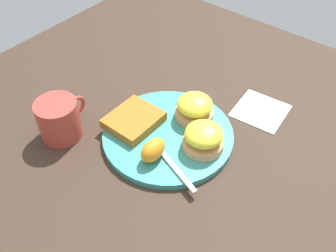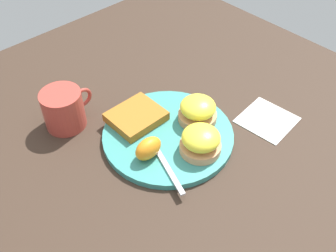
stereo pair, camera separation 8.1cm
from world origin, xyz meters
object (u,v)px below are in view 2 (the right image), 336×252
at_px(sandwich_benedict_right, 198,110).
at_px(fork, 153,144).
at_px(sandwich_benedict_left, 201,141).
at_px(cup, 64,109).
at_px(orange_wedge, 148,148).
at_px(hashbrown_patty, 136,117).

height_order(sandwich_benedict_right, fork, sandwich_benedict_right).
xyz_separation_m(sandwich_benedict_left, cup, (-0.15, 0.26, 0.00)).
height_order(orange_wedge, fork, orange_wedge).
height_order(sandwich_benedict_left, sandwich_benedict_right, same).
xyz_separation_m(sandwich_benedict_left, orange_wedge, (-0.09, 0.06, -0.00)).
bearing_deg(sandwich_benedict_left, sandwich_benedict_right, 47.45).
bearing_deg(cup, orange_wedge, -73.23).
height_order(fork, cup, cup).
bearing_deg(cup, sandwich_benedict_left, -60.75).
height_order(orange_wedge, cup, cup).
relative_size(sandwich_benedict_right, fork, 0.35).
bearing_deg(hashbrown_patty, fork, -105.02).
bearing_deg(cup, sandwich_benedict_right, -43.36).
distance_m(sandwich_benedict_left, cup, 0.30).
bearing_deg(orange_wedge, cup, 106.77).
distance_m(sandwich_benedict_right, orange_wedge, 0.15).
xyz_separation_m(sandwich_benedict_right, fork, (-0.12, 0.01, -0.02)).
xyz_separation_m(sandwich_benedict_right, cup, (-0.21, 0.20, 0.00)).
xyz_separation_m(sandwich_benedict_left, sandwich_benedict_right, (0.06, 0.07, 0.00)).
bearing_deg(sandwich_benedict_right, cup, 136.64).
bearing_deg(sandwich_benedict_right, sandwich_benedict_left, -132.55).
distance_m(sandwich_benedict_right, hashbrown_patty, 0.13).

